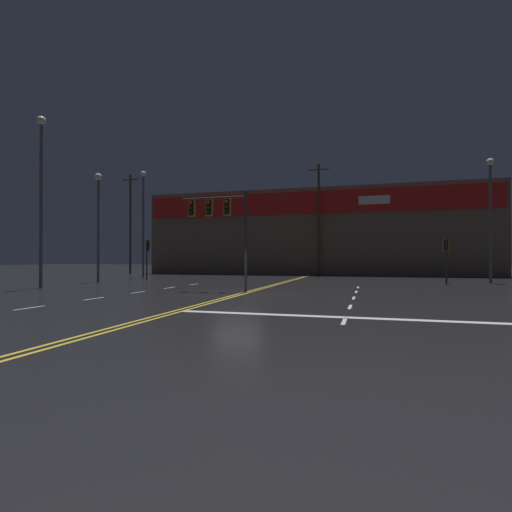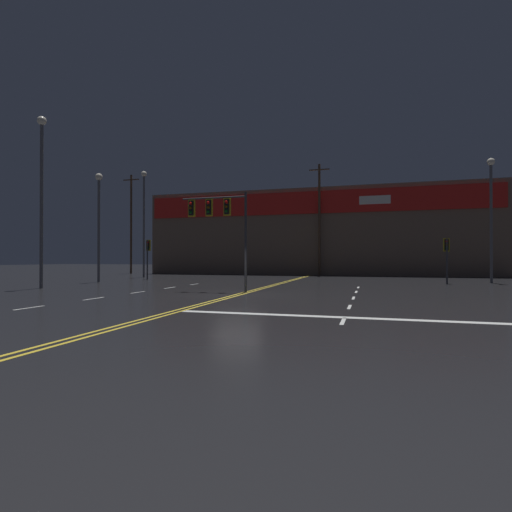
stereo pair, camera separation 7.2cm
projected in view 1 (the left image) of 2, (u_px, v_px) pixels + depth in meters
ground_plane at (237, 295)px, 20.17m from camera, size 200.00×200.00×0.00m
road_markings at (253, 298)px, 18.51m from camera, size 17.01×60.00×0.01m
traffic_signal_median at (218, 215)px, 22.50m from camera, size 3.88×0.36×5.54m
traffic_signal_corner_northwest at (147, 250)px, 35.69m from camera, size 0.42×0.36×3.55m
traffic_signal_corner_northeast at (446, 250)px, 29.36m from camera, size 0.42×0.36×3.36m
streetlight_near_right at (41, 180)px, 24.84m from camera, size 0.56×0.56×10.75m
streetlight_median_approach at (98, 212)px, 31.50m from camera, size 0.56×0.56×8.61m
streetlight_far_left at (143, 211)px, 39.88m from camera, size 0.56×0.56×10.64m
streetlight_far_right at (490, 203)px, 30.39m from camera, size 0.56×0.56×9.52m
building_backdrop at (315, 234)px, 49.14m from camera, size 39.51×10.23×9.82m
utility_pole_row at (296, 222)px, 44.22m from camera, size 47.11×0.26×12.39m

